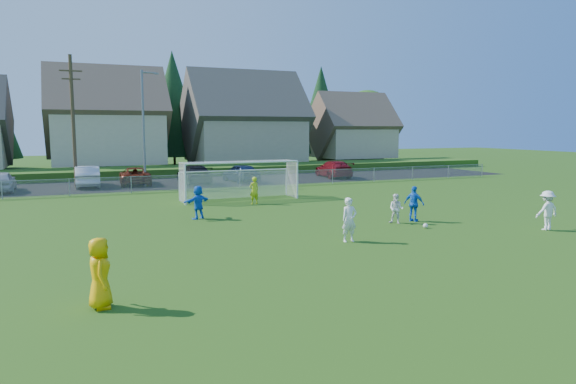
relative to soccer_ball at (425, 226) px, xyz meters
name	(u,v)px	position (x,y,z in m)	size (l,w,h in m)	color
ground	(376,256)	(-4.94, -3.53, -0.11)	(160.00, 160.00, 0.00)	#193D0C
asphalt_lot	(198,182)	(-4.94, 23.97, -0.10)	(60.00, 60.00, 0.00)	black
grass_embankment	(180,171)	(-4.94, 31.47, 0.29)	(70.00, 6.00, 0.80)	#1E420F
soccer_ball	(425,226)	(0.00, 0.00, 0.00)	(0.22, 0.22, 0.22)	white
referee	(100,273)	(-14.32, -5.32, 0.80)	(0.89, 0.58, 1.83)	#FFB205
player_white_a	(349,220)	(-4.64, -1.08, 0.79)	(0.65, 0.43, 1.79)	white
player_white_b	(396,209)	(-0.57, 1.50, 0.60)	(0.69, 0.54, 1.43)	white
player_white_c	(547,210)	(4.73, -2.48, 0.78)	(1.15, 0.66, 1.78)	white
player_blue_a	(414,204)	(0.56, 1.63, 0.76)	(1.02, 0.43, 1.75)	blue
player_blue_b	(198,202)	(-9.00, 6.50, 0.73)	(1.57, 0.50, 1.69)	blue
goalkeeper	(254,190)	(-4.71, 10.20, 0.72)	(0.60, 0.40, 1.65)	#BED218
car_a	(1,181)	(-19.46, 22.92, 0.65)	(1.80, 4.47, 1.52)	#B2B4BA
car_b	(87,176)	(-13.61, 24.05, 0.71)	(1.74, 4.98, 1.64)	silver
car_c	(135,176)	(-10.02, 24.22, 0.59)	(2.34, 5.07, 1.41)	#5D1A0A
car_d	(194,174)	(-5.38, 23.18, 0.66)	(2.15, 5.29, 1.54)	black
car_e	(241,173)	(-1.45, 22.80, 0.66)	(1.83, 4.55, 1.55)	#132244
car_g	(334,169)	(7.74, 23.28, 0.67)	(2.18, 5.36, 1.55)	maroon
soccer_goal	(239,174)	(-4.94, 12.52, 1.52)	(7.42, 1.90, 2.50)	white
chainlink_fence	(214,181)	(-4.94, 18.47, 0.52)	(52.06, 0.06, 1.20)	gray
streetlight	(144,124)	(-9.39, 22.47, 4.73)	(1.38, 0.18, 9.00)	slate
utility_pole	(73,120)	(-14.44, 23.47, 5.04)	(1.60, 0.26, 10.00)	#473321
houses_row	(182,103)	(-2.97, 38.93, 7.22)	(53.90, 11.45, 13.27)	tan
tree_row	(164,109)	(-3.90, 45.21, 6.80)	(65.98, 12.36, 13.80)	#382616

